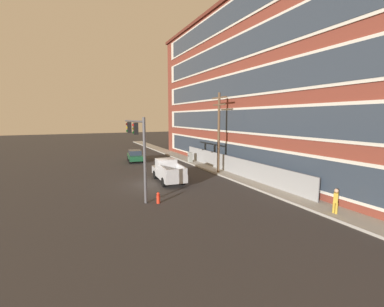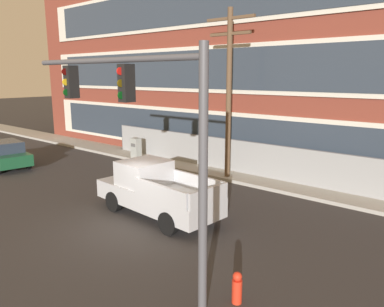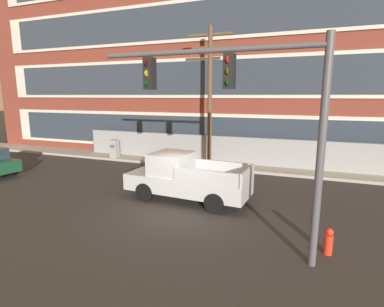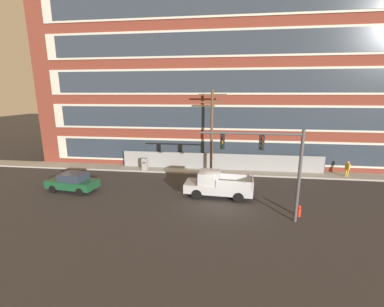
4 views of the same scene
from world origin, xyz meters
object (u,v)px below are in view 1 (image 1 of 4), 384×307
(sedan_dark_green, at_px, (135,156))
(fire_hydrant, at_px, (158,198))
(electrical_cabinet, at_px, (190,158))
(utility_pole_near_corner, at_px, (219,129))
(traffic_signal_mast, at_px, (138,140))
(pedestrian_near_cabinet, at_px, (336,200))
(pickup_truck_silver, at_px, (168,171))

(sedan_dark_green, relative_size, fire_hydrant, 5.49)
(sedan_dark_green, xyz_separation_m, electrical_cabinet, (4.24, 6.19, -0.09))
(utility_pole_near_corner, xyz_separation_m, fire_hydrant, (6.31, -8.62, -4.30))
(traffic_signal_mast, height_order, sedan_dark_green, traffic_signal_mast)
(sedan_dark_green, xyz_separation_m, pedestrian_near_cabinet, (24.25, 6.51, 0.18))
(traffic_signal_mast, bearing_deg, sedan_dark_green, 168.27)
(fire_hydrant, bearing_deg, pickup_truck_silver, 153.74)
(sedan_dark_green, distance_m, fire_hydrant, 17.66)
(sedan_dark_green, bearing_deg, electrical_cabinet, 55.57)
(electrical_cabinet, relative_size, fire_hydrant, 1.80)
(sedan_dark_green, xyz_separation_m, utility_pole_near_corner, (11.18, 6.23, 3.88))
(sedan_dark_green, relative_size, pedestrian_near_cabinet, 2.54)
(sedan_dark_green, bearing_deg, pedestrian_near_cabinet, 15.02)
(traffic_signal_mast, height_order, utility_pole_near_corner, utility_pole_near_corner)
(traffic_signal_mast, distance_m, electrical_cabinet, 14.85)
(pickup_truck_silver, xyz_separation_m, fire_hydrant, (5.52, -2.73, -0.57))
(traffic_signal_mast, bearing_deg, electrical_cabinet, 139.58)
(sedan_dark_green, bearing_deg, fire_hydrant, -7.80)
(electrical_cabinet, xyz_separation_m, pedestrian_near_cabinet, (20.01, 0.32, 0.27))
(sedan_dark_green, bearing_deg, utility_pole_near_corner, 29.10)
(electrical_cabinet, bearing_deg, utility_pole_near_corner, 0.30)
(electrical_cabinet, distance_m, fire_hydrant, 15.79)
(traffic_signal_mast, distance_m, pedestrian_near_cabinet, 13.63)
(pedestrian_near_cabinet, bearing_deg, utility_pole_near_corner, -178.76)
(pickup_truck_silver, height_order, sedan_dark_green, pickup_truck_silver)
(traffic_signal_mast, relative_size, utility_pole_near_corner, 0.75)
(utility_pole_near_corner, relative_size, pedestrian_near_cabinet, 4.95)
(pickup_truck_silver, xyz_separation_m, utility_pole_near_corner, (-0.79, 5.90, 3.73))
(electrical_cabinet, relative_size, pedestrian_near_cabinet, 0.83)
(pedestrian_near_cabinet, bearing_deg, sedan_dark_green, -164.98)
(sedan_dark_green, xyz_separation_m, fire_hydrant, (17.50, -2.40, -0.41))
(pedestrian_near_cabinet, bearing_deg, pickup_truck_silver, -153.28)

